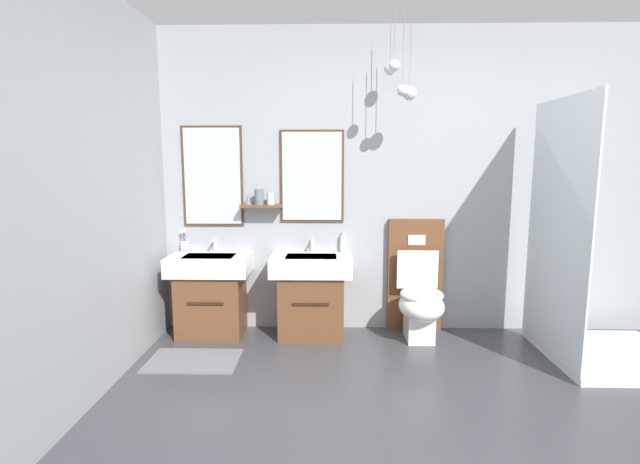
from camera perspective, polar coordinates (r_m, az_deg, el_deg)
wall_back at (r=4.18m, az=10.04°, el=6.04°), size 4.47×0.62×2.63m
wall_left at (r=2.67m, az=-33.49°, el=3.45°), size 0.12×3.99×2.63m
bath_mat at (r=3.76m, az=-15.24°, el=-14.98°), size 0.68×0.44×0.01m
vanity_sink_left at (r=4.16m, az=-13.19°, el=-7.14°), size 0.69×0.45×0.70m
tap_on_left_sink at (r=4.23m, az=-12.84°, el=-1.42°), size 0.03×0.13×0.11m
vanity_sink_right at (r=4.03m, az=-1.06°, el=-7.41°), size 0.69×0.45×0.70m
tap_on_right_sink at (r=4.10m, az=-0.99°, el=-1.50°), size 0.03×0.13×0.11m
toilet at (r=4.09m, az=11.93°, el=-7.43°), size 0.48×0.63×1.00m
toothbrush_cup at (r=4.29m, az=-16.29°, el=-1.63°), size 0.07×0.07×0.21m
soap_dispenser at (r=4.10m, az=2.84°, el=-1.42°), size 0.06×0.06×0.18m
shower_tray at (r=4.10m, az=30.37°, el=-8.06°), size 0.98×0.95×1.95m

